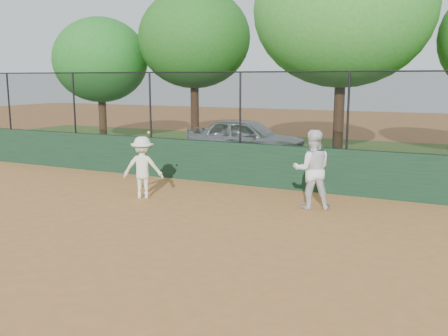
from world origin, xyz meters
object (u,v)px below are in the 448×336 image
at_px(tree_1, 194,39).
at_px(tree_2, 343,9).
at_px(player_main, 143,167).
at_px(player_second, 312,169).
at_px(tree_0, 100,60).
at_px(parked_car, 246,138).

relative_size(tree_1, tree_2, 0.85).
height_order(player_main, tree_2, tree_2).
bearing_deg(player_main, player_second, 11.10).
distance_m(tree_0, tree_1, 4.65).
bearing_deg(player_main, tree_0, 133.87).
bearing_deg(tree_0, tree_1, 6.53).
distance_m(player_second, tree_1, 11.28).
bearing_deg(tree_1, parked_car, -28.04).
bearing_deg(player_second, tree_0, -54.25).
xyz_separation_m(player_main, tree_0, (-7.72, 8.03, 3.01)).
bearing_deg(tree_1, player_main, -69.65).
distance_m(player_second, player_main, 4.23).
bearing_deg(tree_2, tree_0, 174.31).
distance_m(parked_car, player_second, 7.41).
distance_m(player_second, tree_0, 14.18).
xyz_separation_m(player_second, player_main, (-4.15, -0.81, -0.14)).
bearing_deg(tree_2, player_second, -82.73).
height_order(parked_car, player_main, player_main).
relative_size(parked_car, player_second, 2.44).
bearing_deg(tree_2, parked_car, -179.56).
height_order(player_second, tree_1, tree_1).
xyz_separation_m(player_second, tree_0, (-11.87, 7.21, 2.87)).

